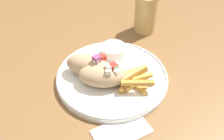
% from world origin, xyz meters
% --- Properties ---
extents(table, '(1.21, 1.21, 0.73)m').
position_xyz_m(table, '(0.00, 0.00, 0.65)').
color(table, brown).
rests_on(table, ground_plane).
extents(napkin, '(0.14, 0.10, 0.00)m').
position_xyz_m(napkin, '(0.01, -0.18, 0.73)').
color(napkin, white).
rests_on(napkin, table).
extents(plate, '(0.30, 0.30, 0.02)m').
position_xyz_m(plate, '(0.03, -0.01, 0.74)').
color(plate, white).
rests_on(plate, table).
extents(pita_sandwich_near, '(0.14, 0.10, 0.07)m').
position_xyz_m(pita_sandwich_near, '(-0.00, -0.03, 0.77)').
color(pita_sandwich_near, tan).
rests_on(pita_sandwich_near, plate).
extents(pita_sandwich_far, '(0.13, 0.11, 0.07)m').
position_xyz_m(pita_sandwich_far, '(-0.03, 0.01, 0.77)').
color(pita_sandwich_far, tan).
rests_on(pita_sandwich_far, plate).
extents(fries_pile, '(0.11, 0.10, 0.04)m').
position_xyz_m(fries_pile, '(0.07, -0.05, 0.75)').
color(fries_pile, gold).
rests_on(fries_pile, plate).
extents(sauce_ramekin, '(0.07, 0.07, 0.03)m').
position_xyz_m(sauce_ramekin, '(0.05, 0.07, 0.76)').
color(sauce_ramekin, white).
rests_on(sauce_ramekin, plate).
extents(water_glass, '(0.07, 0.07, 0.13)m').
position_xyz_m(water_glass, '(0.19, 0.20, 0.79)').
color(water_glass, tan).
rests_on(water_glass, table).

